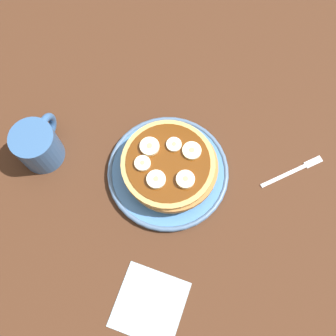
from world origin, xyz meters
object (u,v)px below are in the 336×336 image
at_px(banana_slice_0, 150,147).
at_px(coffee_mug, 38,144).
at_px(napkin, 150,304).
at_px(banana_slice_3, 192,151).
at_px(banana_slice_4, 143,163).
at_px(plate, 168,172).
at_px(pancake_stack, 169,165).
at_px(banana_slice_5, 173,144).
at_px(banana_slice_2, 185,180).
at_px(fork, 296,170).
at_px(banana_slice_1, 156,180).

xyz_separation_m(banana_slice_0, coffee_mug, (-0.05, 0.20, -0.02)).
xyz_separation_m(coffee_mug, napkin, (-0.19, -0.28, -0.04)).
bearing_deg(banana_slice_3, napkin, -177.74).
bearing_deg(napkin, coffee_mug, 55.06).
distance_m(banana_slice_4, napkin, 0.23).
height_order(plate, banana_slice_3, banana_slice_3).
distance_m(pancake_stack, banana_slice_5, 0.04).
relative_size(pancake_stack, banana_slice_5, 6.54).
bearing_deg(banana_slice_5, banana_slice_3, -92.32).
bearing_deg(plate, banana_slice_4, 112.99).
xyz_separation_m(banana_slice_0, napkin, (-0.24, -0.08, -0.06)).
height_order(plate, pancake_stack, pancake_stack).
bearing_deg(banana_slice_2, banana_slice_3, 5.46).
bearing_deg(banana_slice_0, plate, -112.41).
bearing_deg(fork, napkin, 149.49).
height_order(coffee_mug, fork, coffee_mug).
height_order(plate, banana_slice_1, banana_slice_1).
height_order(banana_slice_3, banana_slice_4, same).
bearing_deg(napkin, plate, 10.70).
height_order(banana_slice_0, napkin, banana_slice_0).
bearing_deg(banana_slice_1, banana_slice_5, -5.19).
distance_m(banana_slice_4, coffee_mug, 0.20).
bearing_deg(napkin, banana_slice_3, 2.26).
distance_m(banana_slice_2, banana_slice_5, 0.07).
relative_size(banana_slice_0, banana_slice_5, 1.28).
height_order(banana_slice_1, coffee_mug, coffee_mug).
xyz_separation_m(banana_slice_0, banana_slice_5, (0.02, -0.04, -0.00)).
xyz_separation_m(banana_slice_2, banana_slice_4, (0.01, 0.08, -0.00)).
xyz_separation_m(banana_slice_4, fork, (0.10, -0.26, -0.06)).
bearing_deg(fork, banana_slice_4, 110.03).
bearing_deg(banana_slice_2, coffee_mug, 92.51).
bearing_deg(coffee_mug, fork, -76.09).
relative_size(banana_slice_2, banana_slice_5, 1.19).
bearing_deg(banana_slice_3, banana_slice_2, -174.54).
xyz_separation_m(plate, fork, (0.08, -0.22, -0.01)).
xyz_separation_m(pancake_stack, banana_slice_0, (0.01, 0.04, 0.03)).
bearing_deg(banana_slice_0, pancake_stack, -108.13).
height_order(pancake_stack, banana_slice_4, banana_slice_4).
xyz_separation_m(pancake_stack, banana_slice_4, (-0.02, 0.04, 0.02)).
bearing_deg(banana_slice_3, coffee_mug, 103.87).
distance_m(banana_slice_2, fork, 0.22).
distance_m(coffee_mug, fork, 0.47).
distance_m(banana_slice_0, banana_slice_5, 0.04).
bearing_deg(banana_slice_1, banana_slice_0, 29.44).
relative_size(banana_slice_0, banana_slice_3, 1.03).
bearing_deg(banana_slice_3, fork, -76.03).
bearing_deg(banana_slice_2, pancake_stack, 55.58).
bearing_deg(banana_slice_3, banana_slice_0, 102.30).
bearing_deg(pancake_stack, coffee_mug, 98.96).
relative_size(pancake_stack, banana_slice_0, 5.11).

